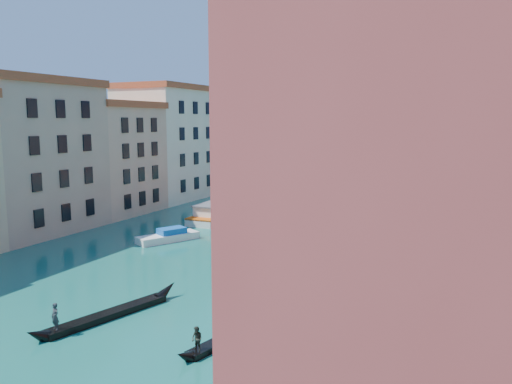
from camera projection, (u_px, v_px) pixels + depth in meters
left_bank_palazzos at (147, 148)px, 87.38m from camera, size 12.80×128.40×21.00m
right_bank_palazzos at (502, 158)px, 64.47m from camera, size 12.80×128.40×21.00m
quay at (434, 223)px, 69.10m from camera, size 4.00×140.00×1.00m
restaurant_awnings at (373, 309)px, 30.91m from camera, size 3.20×44.55×3.12m
mooring_poles_right at (347, 298)px, 37.64m from camera, size 1.44×54.24×3.20m
vaporetto_far at (227, 209)px, 76.16m from camera, size 4.32×17.94×2.66m
gondola_fore at (109, 312)px, 37.07m from camera, size 4.43×12.80×2.60m
gondola_right at (232, 333)px, 33.49m from camera, size 3.44×10.62×2.15m
gondola_far at (337, 245)px, 57.69m from camera, size 1.07×10.78×1.53m
motorboat_mid at (169, 236)px, 60.74m from camera, size 5.58×7.84×1.57m
motorboat_far at (374, 195)px, 94.86m from camera, size 3.70×6.88×1.36m
blue_dock at (299, 361)px, 30.02m from camera, size 4.05×5.84×0.47m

